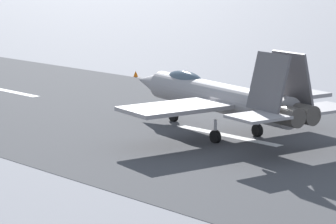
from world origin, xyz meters
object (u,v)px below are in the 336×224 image
object	(u,v)px
marker_cone_mid	(269,93)
marker_cone_far	(136,74)
crew_person	(172,86)
fighter_jet	(219,96)

from	to	relation	value
marker_cone_mid	marker_cone_far	xyz separation A→B (m)	(15.83, 0.00, 0.00)
crew_person	marker_cone_mid	world-z (taller)	crew_person
crew_person	fighter_jet	bearing A→B (deg)	146.91
fighter_jet	crew_person	world-z (taller)	fighter_jet
crew_person	marker_cone_far	world-z (taller)	crew_person
marker_cone_mid	marker_cone_far	world-z (taller)	same
fighter_jet	crew_person	size ratio (longest dim) A/B	10.24
fighter_jet	marker_cone_mid	distance (m)	15.20
marker_cone_mid	marker_cone_far	bearing A→B (deg)	0.00
fighter_jet	marker_cone_far	distance (m)	26.38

